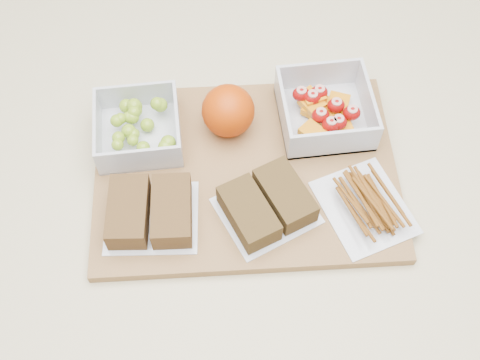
{
  "coord_description": "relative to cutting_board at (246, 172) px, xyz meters",
  "views": [
    {
      "loc": [
        -0.07,
        -0.41,
        1.63
      ],
      "look_at": [
        -0.02,
        -0.0,
        0.93
      ],
      "focal_mm": 45.0,
      "sensor_mm": 36.0,
      "label": 1
    }
  ],
  "objects": [
    {
      "name": "ground",
      "position": [
        0.01,
        -0.02,
        -0.91
      ],
      "size": [
        4.0,
        4.0,
        0.0
      ],
      "primitive_type": "plane",
      "color": "gray",
      "rests_on": "ground"
    },
    {
      "name": "counter",
      "position": [
        0.01,
        -0.02,
        -0.46
      ],
      "size": [
        1.2,
        0.9,
        0.9
      ],
      "primitive_type": "cube",
      "color": "beige",
      "rests_on": "ground"
    },
    {
      "name": "cutting_board",
      "position": [
        0.0,
        0.0,
        0.0
      ],
      "size": [
        0.44,
        0.33,
        0.02
      ],
      "primitive_type": "cube",
      "rotation": [
        0.0,
        0.0,
        -0.06
      ],
      "color": "olive",
      "rests_on": "counter"
    },
    {
      "name": "grape_container",
      "position": [
        -0.14,
        0.07,
        0.03
      ],
      "size": [
        0.12,
        0.12,
        0.05
      ],
      "color": "silver",
      "rests_on": "cutting_board"
    },
    {
      "name": "fruit_container",
      "position": [
        0.12,
        0.07,
        0.03
      ],
      "size": [
        0.13,
        0.13,
        0.05
      ],
      "color": "silver",
      "rests_on": "cutting_board"
    },
    {
      "name": "orange",
      "position": [
        -0.02,
        0.08,
        0.05
      ],
      "size": [
        0.08,
        0.08,
        0.08
      ],
      "primitive_type": "sphere",
      "color": "#C43D04",
      "rests_on": "cutting_board"
    },
    {
      "name": "sandwich_bag_left",
      "position": [
        -0.13,
        -0.06,
        0.03
      ],
      "size": [
        0.13,
        0.12,
        0.04
      ],
      "color": "silver",
      "rests_on": "cutting_board"
    },
    {
      "name": "sandwich_bag_center",
      "position": [
        0.02,
        -0.07,
        0.03
      ],
      "size": [
        0.15,
        0.14,
        0.04
      ],
      "color": "silver",
      "rests_on": "cutting_board"
    },
    {
      "name": "pretzel_bag",
      "position": [
        0.15,
        -0.08,
        0.02
      ],
      "size": [
        0.14,
        0.15,
        0.03
      ],
      "color": "silver",
      "rests_on": "cutting_board"
    }
  ]
}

